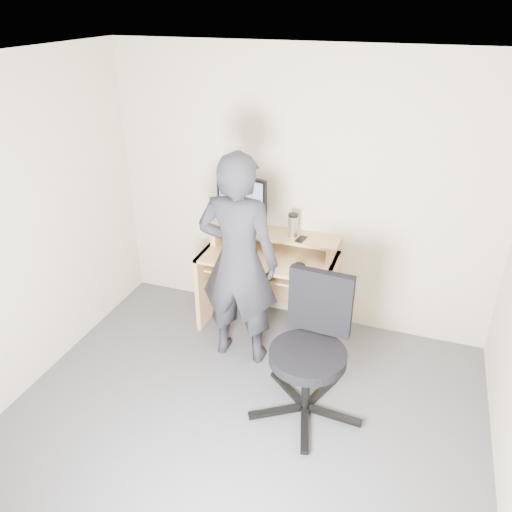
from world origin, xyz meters
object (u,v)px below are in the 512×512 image
Objects in this scene: office_chair at (312,343)px; person at (238,262)px; desk at (270,271)px; monitor at (241,197)px.

office_chair is 0.90m from person.
monitor reaches higher than desk.
person reaches higher than monitor.
person is at bearing -100.14° from desk.
monitor is 1.52m from office_chair.
person reaches higher than desk.
desk is 1.15m from office_chair.
monitor is 0.49× the size of office_chair.
desk is 2.29× the size of monitor.
monitor is 0.29× the size of person.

